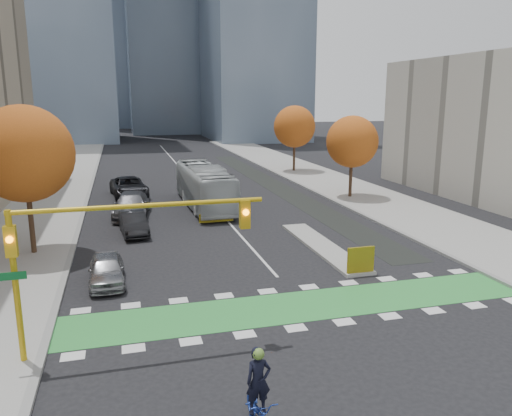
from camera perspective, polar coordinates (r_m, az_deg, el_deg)
ground at (r=20.20m, az=6.91°, el=-12.67°), size 300.00×300.00×0.00m
sidewalk_west at (r=38.38m, az=-24.50°, el=-1.38°), size 7.00×120.00×0.15m
sidewalk_east at (r=43.06m, az=13.62°, el=0.82°), size 7.00×120.00×0.15m
curb_west at (r=37.95m, az=-19.29°, el=-1.10°), size 0.30×120.00×0.16m
curb_east at (r=41.50m, az=9.38°, el=0.58°), size 0.30×120.00×0.16m
bike_crossing at (r=21.47m, az=5.39°, el=-11.03°), size 20.00×3.00×0.01m
centre_line at (r=57.94m, az=-8.10°, el=3.94°), size 0.15×70.00×0.01m
bike_lane_paint at (r=49.82m, az=1.98°, el=2.66°), size 2.50×50.00×0.01m
median_island at (r=29.39m, az=7.58°, el=-4.35°), size 1.60×10.00×0.16m
hazard_board at (r=25.03m, az=11.88°, el=-5.82°), size 1.40×0.12×1.30m
tree_west at (r=29.44m, az=-24.95°, el=5.63°), size 5.20×5.20×8.22m
tree_east_near at (r=43.45m, az=10.93°, el=7.44°), size 4.40×4.40×7.08m
tree_east_far at (r=58.35m, az=4.43°, el=9.26°), size 4.80×4.80×7.65m
traffic_signal_west at (r=17.00m, az=-17.65°, el=-3.55°), size 8.53×0.56×5.20m
cyclist at (r=13.95m, az=0.28°, el=-21.42°), size 0.74×2.04×2.34m
bus at (r=39.81m, az=-5.92°, el=2.51°), size 3.14×12.07×3.34m
parked_car_a at (r=24.54m, az=-16.70°, el=-6.76°), size 1.70×4.04×1.37m
parked_car_b at (r=32.72m, az=-13.82°, el=-1.72°), size 1.89×4.41×1.41m
parked_car_c at (r=37.57m, az=-14.06°, el=0.32°), size 3.07×6.12×1.71m
parked_car_d at (r=45.29m, az=-14.32°, el=2.35°), size 3.50×6.39×1.70m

